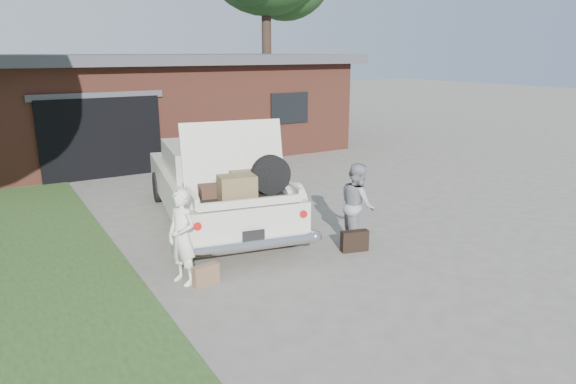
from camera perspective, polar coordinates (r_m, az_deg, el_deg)
ground at (r=8.53m, az=2.10°, el=-8.07°), size 90.00×90.00×0.00m
house at (r=18.85m, az=-14.87°, el=9.60°), size 12.80×7.80×3.30m
sedan at (r=10.54m, az=-8.05°, el=0.99°), size 3.05×5.74×2.24m
woman_left at (r=7.79m, az=-11.68°, el=-4.92°), size 0.51×0.62×1.46m
woman_right at (r=9.24m, az=7.70°, el=-1.36°), size 0.78×0.88×1.50m
suitcase_left at (r=7.87m, az=-9.13°, el=-9.08°), size 0.42×0.19×0.31m
suitcase_right at (r=9.08m, az=7.41°, el=-5.42°), size 0.51×0.28×0.37m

